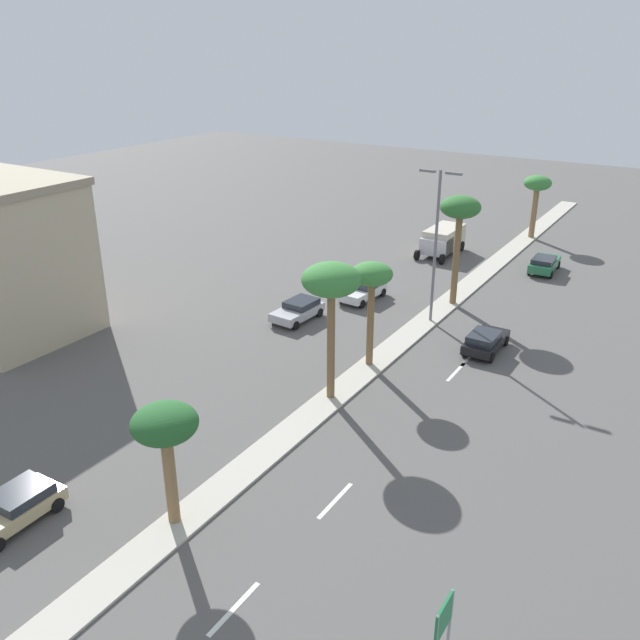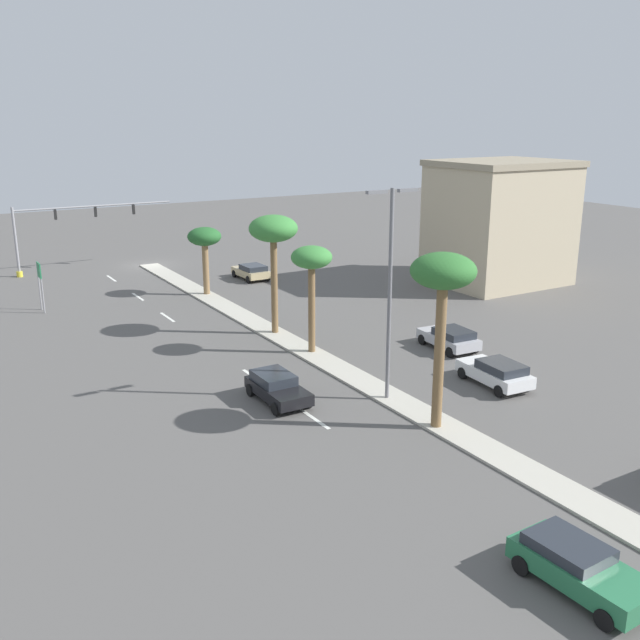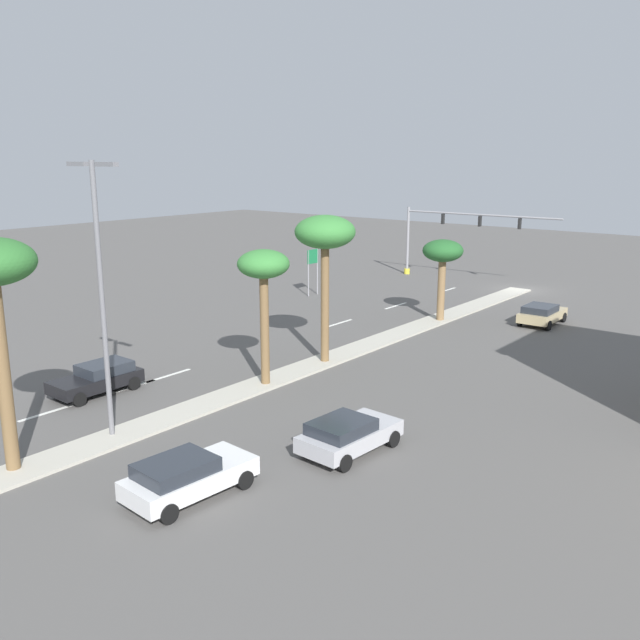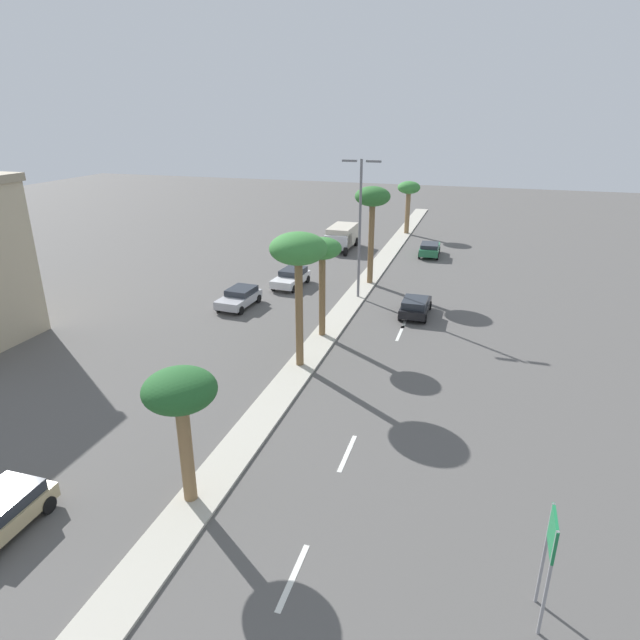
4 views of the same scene
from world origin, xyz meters
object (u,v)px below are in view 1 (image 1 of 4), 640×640
at_px(palm_tree_far, 165,428).
at_px(sedan_white_leading, 364,290).
at_px(palm_tree_trailing, 537,187).
at_px(sedan_tan_center, 14,507).
at_px(directional_road_sign, 443,630).
at_px(sedan_black_left, 485,341).
at_px(sedan_silver_far, 298,310).
at_px(palm_tree_mid, 460,213).
at_px(palm_tree_near, 331,284).
at_px(sedan_green_mid, 544,263).
at_px(palm_tree_leading, 372,279).
at_px(street_lamp_mid, 436,236).
at_px(box_truck, 442,240).

bearing_deg(palm_tree_far, sedan_white_leading, 101.80).
height_order(palm_tree_trailing, sedan_tan_center, palm_tree_trailing).
height_order(directional_road_sign, palm_tree_far, palm_tree_far).
bearing_deg(sedan_black_left, sedan_silver_far, -171.53).
distance_m(palm_tree_far, sedan_black_left, 23.55).
bearing_deg(palm_tree_mid, sedan_tan_center, -100.85).
bearing_deg(palm_tree_near, palm_tree_far, -90.80).
bearing_deg(sedan_black_left, sedan_green_mid, 93.07).
height_order(sedan_white_leading, sedan_black_left, sedan_white_leading).
xyz_separation_m(palm_tree_leading, sedan_green_mid, (4.38, 23.56, -4.83)).
distance_m(palm_tree_trailing, sedan_silver_far, 31.20).
relative_size(palm_tree_leading, sedan_black_left, 1.57).
bearing_deg(street_lamp_mid, sedan_black_left, -28.90).
height_order(palm_tree_far, sedan_tan_center, palm_tree_far).
relative_size(directional_road_sign, palm_tree_far, 0.68).
distance_m(directional_road_sign, sedan_green_mid, 42.82).
xyz_separation_m(palm_tree_far, sedan_silver_far, (-7.58, 20.67, -3.79)).
height_order(palm_tree_mid, sedan_tan_center, palm_tree_mid).
bearing_deg(street_lamp_mid, palm_tree_trailing, 89.84).
relative_size(palm_tree_mid, sedan_white_leading, 1.83).
relative_size(palm_tree_leading, palm_tree_mid, 0.80).
height_order(directional_road_sign, sedan_tan_center, directional_road_sign).
distance_m(sedan_black_left, sedan_tan_center, 28.26).
xyz_separation_m(street_lamp_mid, sedan_black_left, (4.88, -2.69, -5.50)).
distance_m(palm_tree_far, box_truck, 41.06).
height_order(sedan_white_leading, sedan_tan_center, sedan_white_leading).
relative_size(sedan_green_mid, sedan_silver_far, 1.04).
height_order(sedan_white_leading, box_truck, box_truck).
bearing_deg(palm_tree_trailing, box_truck, -119.59).
distance_m(palm_tree_near, box_truck, 29.36).
xyz_separation_m(palm_tree_trailing, street_lamp_mid, (-0.07, -25.15, 1.10)).
relative_size(directional_road_sign, sedan_tan_center, 0.90).
distance_m(palm_tree_mid, sedan_silver_far, 13.46).
bearing_deg(palm_tree_far, palm_tree_leading, 89.67).
relative_size(sedan_black_left, sedan_silver_far, 0.98).
bearing_deg(palm_tree_near, street_lamp_mid, 88.32).
bearing_deg(sedan_tan_center, sedan_silver_far, 94.67).
height_order(street_lamp_mid, sedan_black_left, street_lamp_mid).
bearing_deg(palm_tree_mid, sedan_silver_far, -133.74).
bearing_deg(box_truck, palm_tree_trailing, 60.41).
bearing_deg(sedan_black_left, palm_tree_leading, -133.33).
bearing_deg(box_truck, street_lamp_mid, -70.28).
bearing_deg(sedan_white_leading, box_truck, 87.40).
relative_size(directional_road_sign, sedan_black_left, 0.88).
height_order(sedan_black_left, sedan_tan_center, sedan_black_left).
xyz_separation_m(palm_tree_far, palm_tree_trailing, (0.62, 50.45, 0.62)).
relative_size(palm_tree_leading, sedan_tan_center, 1.59).
bearing_deg(box_truck, sedan_tan_center, -90.86).
bearing_deg(sedan_white_leading, palm_tree_far, -78.20).
xyz_separation_m(street_lamp_mid, box_truck, (-5.50, 15.34, -4.89)).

